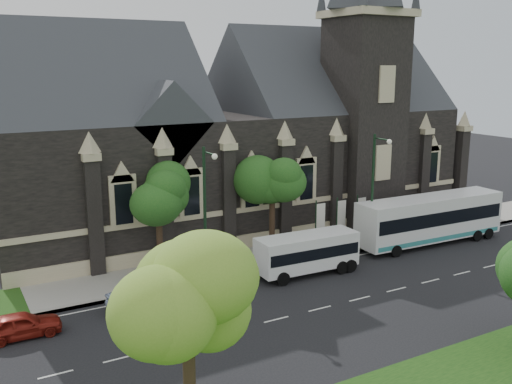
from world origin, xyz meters
TOP-DOWN VIEW (x-y plane):
  - ground at (0.00, 0.00)m, footprint 160.00×160.00m
  - sidewalk at (0.00, 9.50)m, footprint 80.00×5.00m
  - museum at (5.12, 18.78)m, footprint 40.00×17.70m
  - tree_park_near at (-11.77, -8.77)m, footprint 4.42×4.42m
  - tree_walk_right at (3.21, 10.71)m, footprint 4.08×4.08m
  - tree_walk_left at (-5.80, 10.70)m, footprint 3.91×3.91m
  - street_lamp_near at (10.00, 7.09)m, footprint 0.36×1.88m
  - street_lamp_mid at (-4.00, 7.09)m, footprint 0.36×1.88m
  - banner_flag_left at (6.29, 9.00)m, footprint 0.90×0.10m
  - banner_flag_center at (8.29, 9.00)m, footprint 0.90×0.10m
  - banner_flag_right at (10.29, 9.00)m, footprint 0.90×0.10m
  - tour_coach at (15.07, 6.08)m, footprint 13.19×3.32m
  - shuttle_bus at (2.63, 5.20)m, footprint 7.26×2.76m
  - box_trailer at (-3.34, 6.02)m, footprint 3.02×1.78m
  - sedan at (-8.78, 5.24)m, footprint 4.71×2.05m
  - car_far_red at (-15.81, 4.76)m, footprint 4.10×1.72m

SIDE VIEW (x-z plane):
  - ground at x=0.00m, z-range 0.00..0.00m
  - sidewalk at x=0.00m, z-range 0.00..0.15m
  - car_far_red at x=-15.81m, z-range 0.00..1.38m
  - sedan at x=-8.78m, z-range 0.00..1.51m
  - box_trailer at x=-3.34m, z-range 0.11..1.68m
  - shuttle_bus at x=2.63m, z-range 0.22..2.99m
  - tour_coach at x=15.07m, z-range 0.16..3.99m
  - banner_flag_left at x=6.29m, z-range 0.38..4.38m
  - banner_flag_center at x=8.29m, z-range 0.38..4.38m
  - banner_flag_right at x=10.29m, z-range 0.38..4.38m
  - street_lamp_near at x=10.00m, z-range 0.61..9.61m
  - street_lamp_mid at x=-4.00m, z-range 0.61..9.61m
  - tree_walk_left at x=-5.80m, z-range 1.91..9.55m
  - tree_walk_right at x=3.21m, z-range 1.92..9.72m
  - tree_park_near at x=-11.77m, z-range 2.14..10.70m
  - museum at x=5.12m, z-range -6.78..23.12m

